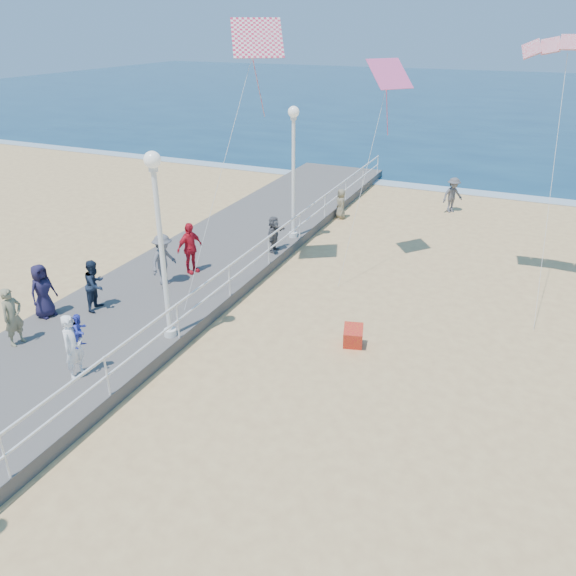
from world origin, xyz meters
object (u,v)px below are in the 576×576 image
at_px(spectator_4, 42,291).
at_px(spectator_7, 95,285).
at_px(beach_walker_c, 341,204).
at_px(lamp_post_far, 293,160).
at_px(spectator_2, 164,260).
at_px(spectator_3, 190,248).
at_px(lamp_post_mid, 159,229).
at_px(spectator_5, 274,234).
at_px(beach_walker_a, 453,195).
at_px(spectator_6, 13,317).
at_px(box_kite, 353,338).
at_px(woman_holding_toddler, 74,347).
at_px(toddler_held, 80,330).

xyz_separation_m(spectator_4, spectator_7, (1.12, 1.04, -0.03)).
bearing_deg(beach_walker_c, lamp_post_far, -41.68).
relative_size(spectator_2, spectator_3, 0.97).
bearing_deg(spectator_2, lamp_post_mid, -140.38).
relative_size(spectator_5, beach_walker_a, 0.82).
distance_m(spectator_4, beach_walker_a, 19.52).
relative_size(spectator_6, box_kite, 2.84).
distance_m(spectator_2, spectator_3, 1.27).
height_order(spectator_6, beach_walker_c, spectator_6).
height_order(woman_holding_toddler, spectator_4, woman_holding_toddler).
xyz_separation_m(spectator_2, spectator_3, (0.26, 1.24, 0.03)).
relative_size(lamp_post_far, woman_holding_toddler, 3.04).
height_order(spectator_4, box_kite, spectator_4).
xyz_separation_m(woman_holding_toddler, toddler_held, (0.15, 0.15, 0.42)).
bearing_deg(spectator_6, lamp_post_mid, -57.80).
relative_size(woman_holding_toddler, spectator_6, 1.03).
distance_m(spectator_3, beach_walker_a, 14.36).
distance_m(beach_walker_a, box_kite, 14.34).
distance_m(lamp_post_far, beach_walker_a, 9.63).
bearing_deg(spectator_5, lamp_post_mid, -179.53).
height_order(woman_holding_toddler, spectator_5, woman_holding_toddler).
bearing_deg(woman_holding_toddler, beach_walker_c, -7.06).
bearing_deg(box_kite, beach_walker_a, 73.24).
distance_m(spectator_6, box_kite, 9.58).
bearing_deg(lamp_post_mid, beach_walker_c, 87.20).
distance_m(spectator_5, spectator_6, 10.00).
relative_size(lamp_post_mid, spectator_6, 3.13).
bearing_deg(lamp_post_mid, spectator_5, 90.40).
distance_m(spectator_6, beach_walker_a, 20.68).
bearing_deg(spectator_5, spectator_3, 149.01).
relative_size(spectator_7, beach_walker_a, 0.94).
bearing_deg(beach_walker_a, spectator_7, -165.48).
height_order(lamp_post_mid, toddler_held, lamp_post_mid).
bearing_deg(spectator_3, spectator_7, 179.89).
height_order(woman_holding_toddler, box_kite, woman_holding_toddler).
bearing_deg(lamp_post_far, spectator_4, -113.75).
bearing_deg(spectator_7, beach_walker_c, -26.51).
xyz_separation_m(spectator_3, spectator_4, (-2.28, -4.65, -0.08)).
xyz_separation_m(spectator_6, box_kite, (8.53, 4.27, -0.95)).
distance_m(spectator_2, box_kite, 7.13).
xyz_separation_m(lamp_post_mid, woman_holding_toddler, (-0.97, -2.67, -2.39)).
height_order(spectator_2, spectator_5, spectator_2).
bearing_deg(lamp_post_mid, spectator_2, 126.96).
relative_size(lamp_post_mid, spectator_7, 3.25).
height_order(spectator_2, beach_walker_c, spectator_2).
distance_m(woman_holding_toddler, spectator_6, 2.77).
height_order(lamp_post_far, beach_walker_c, lamp_post_far).
height_order(lamp_post_far, beach_walker_a, lamp_post_far).
bearing_deg(spectator_7, woman_holding_toddler, -156.93).
relative_size(spectator_2, spectator_5, 1.28).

